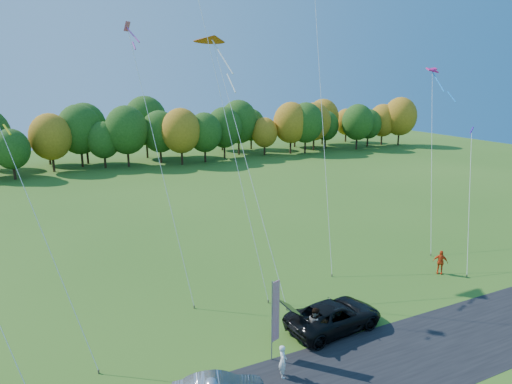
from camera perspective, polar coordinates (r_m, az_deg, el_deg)
name	(u,v)px	position (r m, az deg, el deg)	size (l,w,h in m)	color
ground	(303,337)	(26.82, 5.95, -17.60)	(160.00, 160.00, 0.00)	#2E5D18
asphalt_strip	(348,378)	(24.12, 11.38, -21.87)	(90.00, 6.00, 0.01)	black
tree_line	(122,167)	(76.49, -16.46, 3.02)	(116.00, 12.00, 10.00)	#1E4711
black_suv	(334,316)	(27.42, 9.74, -15.01)	(2.69, 5.84, 1.62)	black
person_tailgate_a	(283,361)	(23.42, 3.36, -20.35)	(0.61, 0.40, 1.66)	white
person_tailgate_b	(315,324)	(26.13, 7.43, -16.07)	(0.95, 0.74, 1.96)	gray
person_east	(440,262)	(36.46, 22.04, -8.12)	(1.05, 0.44, 1.79)	#EA4316
feather_flag	(275,311)	(23.70, 2.37, -14.60)	(0.55, 0.25, 4.38)	#999999
kite_delta_blue	(216,77)	(30.36, -4.97, 14.18)	(4.13, 10.34, 28.73)	#4C3F33
kite_parafoil_orange	(320,76)	(37.73, 7.97, 14.20)	(7.05, 13.23, 28.76)	#4C3F33
kite_delta_red	(242,146)	(31.02, -1.73, 5.74)	(2.52, 11.29, 18.16)	#4C3F33
kite_parafoil_rainbow	(432,155)	(42.98, 21.11, 4.39)	(7.98, 8.33, 15.22)	#4C3F33
kite_diamond_yellow	(43,234)	(25.13, -25.09, -4.77)	(4.03, 6.79, 13.47)	#4C3F33
kite_diamond_pink	(160,165)	(29.24, -11.88, 3.33)	(2.41, 6.32, 17.77)	#4C3F33
kite_diamond_blue_low	(469,198)	(39.04, 25.13, -0.66)	(6.07, 5.94, 10.38)	#4C3F33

